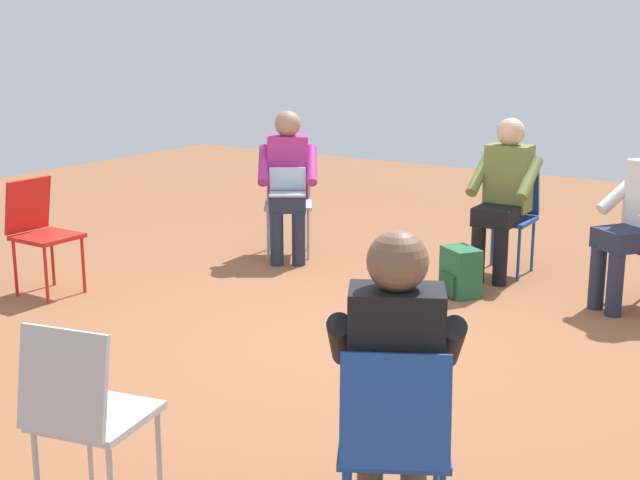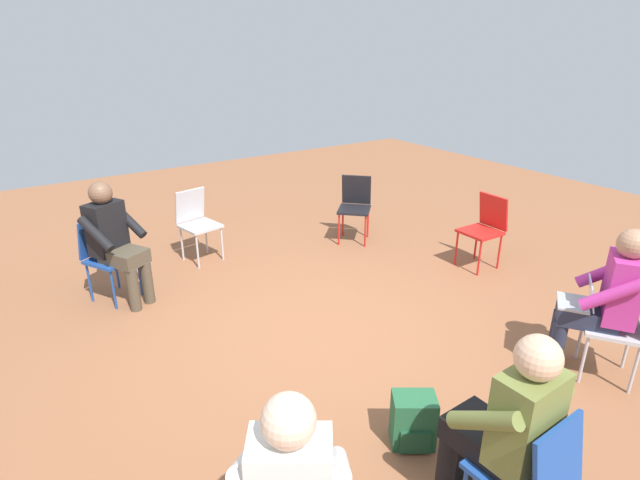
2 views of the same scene
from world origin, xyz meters
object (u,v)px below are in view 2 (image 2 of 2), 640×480
Objects in this scene: chair_north at (196,220)px; chair_east at (485,226)px; person_with_laptop at (605,296)px; person_in_black at (114,237)px; chair_south at (531,472)px; person_in_olive at (507,421)px; chair_northeast at (355,204)px; backpack_near_laptop_user at (413,423)px; chair_northwest at (106,253)px; chair_southeast at (625,323)px.

chair_east is at bearing 131.23° from chair_north.
person_in_black is (-2.79, 3.31, 0.00)m from person_with_laptop.
chair_east and chair_south have the same top height.
person_in_olive is at bearing 160.21° from person_with_laptop.
person_in_olive is (-1.94, -3.78, 0.20)m from chair_northeast.
chair_north is 0.69× the size of person_in_olive.
backpack_near_laptop_user is at bearing 79.42° from chair_north.
person_with_laptop is 4.33m from person_in_black.
person_with_laptop is (-0.20, -3.34, 0.20)m from chair_northeast.
person_in_olive is (-1.74, -0.44, 0.00)m from person_with_laptop.
backpack_near_laptop_user is at bearing 103.25° from chair_northeast.
chair_northeast and chair_northwest have the same top height.
backpack_near_laptop_user is at bearing 81.41° from chair_northwest.
chair_northeast is at bearing 62.13° from chair_south.
chair_north is 1.20m from person_in_black.
person_in_olive is (-1.84, -0.30, 0.20)m from chair_southeast.
chair_northwest is 0.69× the size of person_in_black.
person_with_laptop is at bearing 12.36° from person_in_olive.
chair_south is at bearing 165.30° from person_with_laptop.
backpack_near_laptop_user is at bearing 85.74° from chair_south.
chair_east is at bearing 38.75° from person_in_olive.
person_in_olive is (-0.00, 0.17, 0.20)m from chair_south.
chair_south is at bearing 76.50° from person_in_black.
chair_southeast is at bearing -11.89° from backpack_near_laptop_user.
chair_east is at bearing 31.40° from backpack_near_laptop_user.
chair_north is 1.00× the size of chair_south.
chair_southeast is 1.00× the size of chair_north.
chair_south is (-2.66, -2.44, 0.00)m from chair_east.
backpack_near_laptop_user is at bearing 138.23° from person_with_laptop.
chair_south is 2.36× the size of backpack_near_laptop_user.
chair_south is at bearing 78.79° from chair_north.
chair_northwest and chair_north have the same top height.
chair_northeast is 4.25m from person_in_olive.
backpack_near_laptop_user is (0.04, 0.67, -0.54)m from person_in_olive.
person_with_laptop reaches higher than chair_northwest.
chair_southeast is at bearing 12.45° from chair_south.
person_in_olive is (0.01, -4.32, 0.20)m from chair_north.
backpack_near_laptop_user is (0.05, -3.65, -0.34)m from chair_north.
chair_northwest is 4.13m from chair_east.
person_with_laptop is at bearing -7.92° from backpack_near_laptop_user.
chair_northeast is 1.67m from chair_east.
person_in_black reaches higher than chair_northwest.
chair_east is (3.80, -1.62, 0.00)m from chair_northwest.
chair_north is 0.69× the size of person_with_laptop.
chair_southeast is 2.36× the size of backpack_near_laptop_user.
chair_northwest is 4.50m from person_with_laptop.
chair_northwest is at bearing 9.62° from chair_north.
chair_east is 0.69× the size of person_in_black.
chair_southeast is 1.89m from chair_south.
chair_east is at bearing 29.39° from person_with_laptop.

